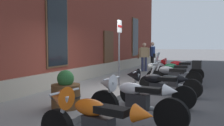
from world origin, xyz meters
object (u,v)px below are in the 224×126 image
object	(u,v)px
motorcycle_orange_sport	(91,122)
barrel_planter	(66,93)
motorcycle_grey_naked	(168,80)
motorcycle_white_sport	(132,99)
motorcycle_green_touring	(176,73)
pedestrian_tan_coat	(144,55)
parking_sign	(119,43)
motorcycle_black_sport	(153,86)
pedestrian_blue_top	(152,55)
motorcycle_red_sport	(176,68)

from	to	relation	value
motorcycle_orange_sport	barrel_planter	bearing A→B (deg)	42.54
motorcycle_grey_naked	barrel_planter	bearing A→B (deg)	149.26
motorcycle_white_sport	motorcycle_green_touring	distance (m)	4.93
pedestrian_tan_coat	parking_sign	distance (m)	4.91
motorcycle_orange_sport	motorcycle_black_sport	xyz separation A→B (m)	(3.33, -0.07, -0.01)
motorcycle_grey_naked	motorcycle_green_touring	size ratio (longest dim) A/B	0.97
motorcycle_green_touring	pedestrian_tan_coat	bearing A→B (deg)	33.12
motorcycle_orange_sport	pedestrian_blue_top	xyz separation A→B (m)	(10.86, 1.89, 0.49)
motorcycle_green_touring	barrel_planter	xyz separation A→B (m)	(-4.73, 1.80, -0.05)
motorcycle_white_sport	barrel_planter	world-z (taller)	barrel_planter
motorcycle_black_sport	barrel_planter	bearing A→B (deg)	131.76
motorcycle_white_sport	motorcycle_green_touring	bearing A→B (deg)	-1.05
motorcycle_white_sport	pedestrian_tan_coat	xyz separation A→B (m)	(8.49, 2.23, 0.46)
motorcycle_orange_sport	motorcycle_white_sport	xyz separation A→B (m)	(1.59, -0.07, 0.00)
motorcycle_orange_sport	motorcycle_black_sport	world-z (taller)	motorcycle_orange_sport
motorcycle_grey_naked	motorcycle_green_touring	xyz separation A→B (m)	(1.67, 0.02, 0.06)
motorcycle_black_sport	parking_sign	world-z (taller)	parking_sign
pedestrian_tan_coat	motorcycle_red_sport	bearing A→B (deg)	-133.41
motorcycle_black_sport	pedestrian_blue_top	xyz separation A→B (m)	(7.54, 1.96, 0.49)
parking_sign	barrel_planter	bearing A→B (deg)	-179.44
motorcycle_white_sport	motorcycle_grey_naked	size ratio (longest dim) A/B	1.03
pedestrian_blue_top	parking_sign	bearing A→B (deg)	-177.82
motorcycle_green_touring	pedestrian_blue_top	size ratio (longest dim) A/B	1.33
motorcycle_green_touring	barrel_planter	size ratio (longest dim) A/B	2.37
parking_sign	barrel_planter	xyz separation A→B (m)	(-3.45, -0.03, -1.19)
motorcycle_white_sport	parking_sign	world-z (taller)	parking_sign
pedestrian_blue_top	parking_sign	distance (m)	5.66
motorcycle_white_sport	motorcycle_black_sport	bearing A→B (deg)	-0.08
motorcycle_green_touring	pedestrian_blue_top	distance (m)	4.82
motorcycle_orange_sport	parking_sign	distance (m)	5.62
pedestrian_tan_coat	barrel_planter	distance (m)	8.32
motorcycle_grey_naked	pedestrian_blue_top	size ratio (longest dim) A/B	1.30
motorcycle_black_sport	pedestrian_tan_coat	world-z (taller)	pedestrian_tan_coat
motorcycle_grey_naked	motorcycle_red_sport	xyz separation A→B (m)	(3.28, 0.27, 0.07)
motorcycle_orange_sport	parking_sign	size ratio (longest dim) A/B	0.90
motorcycle_green_touring	barrel_planter	distance (m)	5.06
motorcycle_orange_sport	barrel_planter	world-z (taller)	barrel_planter
parking_sign	pedestrian_tan_coat	bearing A→B (deg)	5.70
motorcycle_red_sport	barrel_planter	xyz separation A→B (m)	(-6.34, 1.55, -0.06)
motorcycle_orange_sport	motorcycle_red_sport	world-z (taller)	motorcycle_red_sport
barrel_planter	pedestrian_tan_coat	bearing A→B (deg)	3.57
pedestrian_tan_coat	barrel_planter	xyz separation A→B (m)	(-8.29, -0.52, -0.51)
motorcycle_white_sport	motorcycle_red_sport	distance (m)	6.54
motorcycle_orange_sport	barrel_planter	size ratio (longest dim) A/B	2.39
motorcycle_orange_sport	pedestrian_tan_coat	bearing A→B (deg)	12.10
motorcycle_orange_sport	motorcycle_white_sport	size ratio (longest dim) A/B	1.01
motorcycle_white_sport	pedestrian_tan_coat	world-z (taller)	pedestrian_tan_coat
motorcycle_grey_naked	barrel_planter	distance (m)	3.56
motorcycle_green_touring	motorcycle_red_sport	size ratio (longest dim) A/B	0.98
motorcycle_white_sport	parking_sign	distance (m)	4.20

